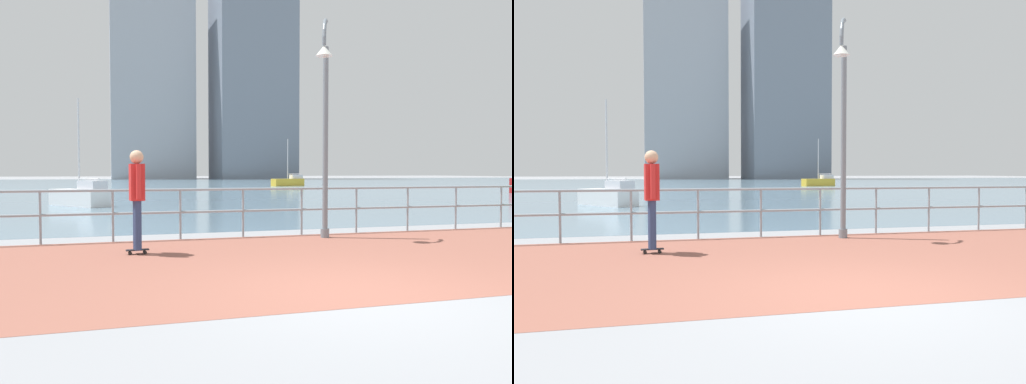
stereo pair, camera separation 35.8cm
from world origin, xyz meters
TOP-DOWN VIEW (x-y plane):
  - ground at (0.00, 40.00)m, footprint 220.00×220.00m
  - brick_paving at (0.00, 2.47)m, footprint 28.00×6.04m
  - harbor_water at (0.00, 50.49)m, footprint 180.00×88.00m
  - waterfront_railing at (0.00, 5.49)m, footprint 25.25×0.06m
  - lamppost at (1.64, 4.74)m, footprint 0.53×0.76m
  - skateboarder at (-2.40, 3.73)m, footprint 0.41×0.56m
  - sailboat_teal at (-4.00, 17.29)m, footprint 2.67×3.24m
  - sailboat_navy at (14.77, 43.08)m, footprint 3.53×1.75m
  - tower_glass at (5.50, 96.73)m, footprint 15.60×13.17m
  - tower_steel at (24.41, 90.70)m, footprint 14.85×13.08m

SIDE VIEW (x-z plane):
  - ground at x=0.00m, z-range 0.00..0.00m
  - harbor_water at x=0.00m, z-range 0.00..0.00m
  - brick_paving at x=0.00m, z-range 0.00..0.01m
  - sailboat_teal at x=-4.00m, z-range -1.85..2.72m
  - sailboat_navy at x=14.77m, z-range -1.92..2.83m
  - waterfront_railing at x=0.00m, z-range 0.21..1.31m
  - skateboarder at x=-2.40m, z-range 0.20..2.04m
  - lamppost at x=1.64m, z-range 0.25..5.04m
  - tower_glass at x=5.50m, z-range -0.83..38.94m
  - tower_steel at x=24.41m, z-range -0.83..45.52m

